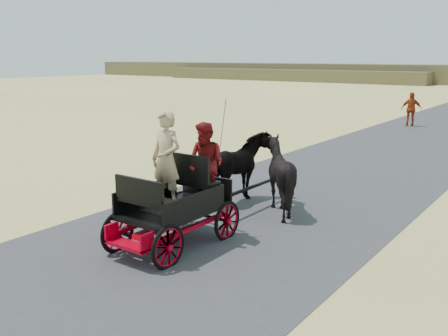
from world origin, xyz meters
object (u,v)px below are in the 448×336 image
Objects in this scene: horse_left at (240,169)px; pedestrian at (411,109)px; carriage at (174,226)px; horse_right at (280,175)px.

pedestrian is (-0.62, 16.33, 0.02)m from horse_left.
carriage is 1.41× the size of horse_right.
pedestrian reaches higher than horse_right.
horse_right is at bearing 79.61° from carriage.
carriage is 3.09m from horse_right.
pedestrian is (-1.72, 16.33, 0.01)m from horse_right.
horse_right is at bearing 75.33° from pedestrian.
horse_left is 1.18× the size of horse_right.
carriage is 19.38m from pedestrian.
horse_left is 1.10m from horse_right.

